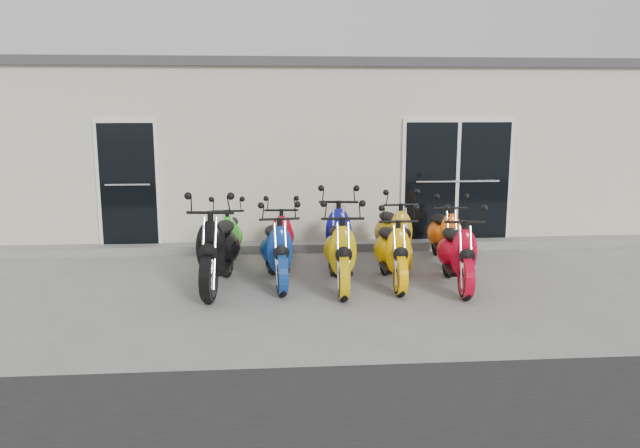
% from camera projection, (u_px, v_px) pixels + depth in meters
% --- Properties ---
extents(ground, '(80.00, 80.00, 0.00)m').
position_uv_depth(ground, '(323.00, 282.00, 9.11)').
color(ground, gray).
rests_on(ground, ground).
extents(building, '(14.00, 6.00, 3.20)m').
position_uv_depth(building, '(304.00, 148.00, 13.91)').
color(building, beige).
rests_on(building, ground).
extents(roof_cap, '(14.20, 6.20, 0.16)m').
position_uv_depth(roof_cap, '(303.00, 71.00, 13.59)').
color(roof_cap, '#3F3F42').
rests_on(roof_cap, building).
extents(front_step, '(14.00, 0.40, 0.15)m').
position_uv_depth(front_step, '(314.00, 246.00, 11.08)').
color(front_step, gray).
rests_on(front_step, ground).
extents(door_left, '(1.07, 0.08, 2.22)m').
position_uv_depth(door_left, '(128.00, 181.00, 10.75)').
color(door_left, black).
rests_on(door_left, front_step).
extents(door_right, '(2.02, 0.08, 2.22)m').
position_uv_depth(door_right, '(457.00, 178.00, 11.21)').
color(door_right, black).
rests_on(door_right, front_step).
extents(scooter_front_black, '(0.92, 2.02, 1.44)m').
position_uv_depth(scooter_front_black, '(218.00, 239.00, 8.63)').
color(scooter_front_black, black).
rests_on(scooter_front_black, ground).
extents(scooter_front_blue, '(0.79, 1.78, 1.28)m').
position_uv_depth(scooter_front_blue, '(277.00, 241.00, 8.85)').
color(scooter_front_blue, navy).
rests_on(scooter_front_blue, ground).
extents(scooter_front_orange_a, '(0.72, 1.82, 1.33)m').
position_uv_depth(scooter_front_orange_a, '(340.00, 242.00, 8.68)').
color(scooter_front_orange_a, '#D1A508').
rests_on(scooter_front_orange_a, ground).
extents(scooter_front_orange_b, '(0.61, 1.68, 1.24)m').
position_uv_depth(scooter_front_orange_b, '(392.00, 243.00, 8.84)').
color(scooter_front_orange_b, '#FFB000').
rests_on(scooter_front_orange_b, ground).
extents(scooter_front_red, '(0.75, 1.75, 1.26)m').
position_uv_depth(scooter_front_red, '(457.00, 244.00, 8.70)').
color(scooter_front_red, '#BE041D').
rests_on(scooter_front_red, ground).
extents(scooter_back_green, '(0.59, 1.62, 1.20)m').
position_uv_depth(scooter_back_green, '(229.00, 230.00, 9.86)').
color(scooter_back_green, green).
rests_on(scooter_back_green, ground).
extents(scooter_back_red, '(0.65, 1.65, 1.20)m').
position_uv_depth(scooter_back_red, '(282.00, 229.00, 9.92)').
color(scooter_back_red, '#C00212').
rests_on(scooter_back_red, ground).
extents(scooter_back_blue, '(0.89, 1.93, 1.38)m').
position_uv_depth(scooter_back_blue, '(339.00, 224.00, 9.86)').
color(scooter_back_blue, '#0E0E8C').
rests_on(scooter_back_blue, ground).
extents(scooter_back_yellow, '(0.75, 1.79, 1.29)m').
position_uv_depth(scooter_back_yellow, '(394.00, 225.00, 9.99)').
color(scooter_back_yellow, '#D39F0B').
rests_on(scooter_back_yellow, ground).
extents(scooter_back_extra, '(0.65, 1.65, 1.20)m').
position_uv_depth(scooter_back_extra, '(445.00, 227.00, 10.13)').
color(scooter_back_extra, '#FF5E0D').
rests_on(scooter_back_extra, ground).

